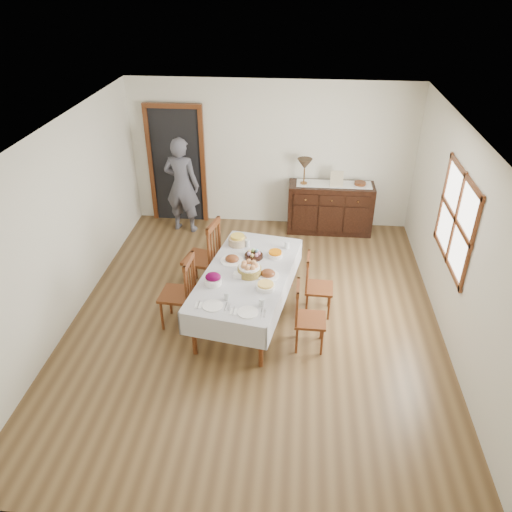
# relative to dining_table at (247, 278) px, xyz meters

# --- Properties ---
(ground) EXTENTS (6.00, 6.00, 0.00)m
(ground) POSITION_rel_dining_table_xyz_m (0.11, -0.04, -0.64)
(ground) COLOR brown
(room_shell) EXTENTS (5.02, 6.02, 2.65)m
(room_shell) POSITION_rel_dining_table_xyz_m (-0.03, 0.38, 1.00)
(room_shell) COLOR white
(room_shell) RESTS_ON ground
(dining_table) EXTENTS (1.43, 2.28, 0.73)m
(dining_table) POSITION_rel_dining_table_xyz_m (0.00, 0.00, 0.00)
(dining_table) COLOR silver
(dining_table) RESTS_ON ground
(chair_left_near) EXTENTS (0.46, 0.46, 1.04)m
(chair_left_near) POSITION_rel_dining_table_xyz_m (-0.86, -0.22, -0.12)
(chair_left_near) COLOR #5C2C14
(chair_left_near) RESTS_ON ground
(chair_left_far) EXTENTS (0.56, 0.56, 1.13)m
(chair_left_far) POSITION_rel_dining_table_xyz_m (-0.69, 0.63, -0.07)
(chair_left_far) COLOR #5C2C14
(chair_left_far) RESTS_ON ground
(chair_right_near) EXTENTS (0.39, 0.39, 0.92)m
(chair_right_near) POSITION_rel_dining_table_xyz_m (0.80, -0.53, -0.17)
(chair_right_near) COLOR #5C2C14
(chair_right_near) RESTS_ON ground
(chair_right_far) EXTENTS (0.39, 0.39, 0.90)m
(chair_right_far) POSITION_rel_dining_table_xyz_m (0.92, 0.20, -0.19)
(chair_right_far) COLOR #5C2C14
(chair_right_far) RESTS_ON ground
(sideboard) EXTENTS (1.49, 0.54, 0.89)m
(sideboard) POSITION_rel_dining_table_xyz_m (1.20, 2.67, -0.19)
(sideboard) COLOR black
(sideboard) RESTS_ON ground
(person) EXTENTS (0.63, 0.46, 1.84)m
(person) POSITION_rel_dining_table_xyz_m (-1.42, 2.48, 0.28)
(person) COLOR #52525E
(person) RESTS_ON ground
(bread_basket) EXTENTS (0.31, 0.31, 0.18)m
(bread_basket) POSITION_rel_dining_table_xyz_m (0.04, -0.05, 0.17)
(bread_basket) COLOR olive
(bread_basket) RESTS_ON dining_table
(egg_basket) EXTENTS (0.26, 0.26, 0.10)m
(egg_basket) POSITION_rel_dining_table_xyz_m (0.05, 0.38, 0.12)
(egg_basket) COLOR black
(egg_basket) RESTS_ON dining_table
(ham_platter_a) EXTENTS (0.32, 0.32, 0.11)m
(ham_platter_a) POSITION_rel_dining_table_xyz_m (-0.23, 0.25, 0.12)
(ham_platter_a) COLOR white
(ham_platter_a) RESTS_ON dining_table
(ham_platter_b) EXTENTS (0.30, 0.30, 0.11)m
(ham_platter_b) POSITION_rel_dining_table_xyz_m (0.28, -0.06, 0.12)
(ham_platter_b) COLOR white
(ham_platter_b) RESTS_ON dining_table
(beet_bowl) EXTENTS (0.22, 0.22, 0.16)m
(beet_bowl) POSITION_rel_dining_table_xyz_m (-0.40, -0.32, 0.16)
(beet_bowl) COLOR white
(beet_bowl) RESTS_ON dining_table
(carrot_bowl) EXTENTS (0.21, 0.21, 0.08)m
(carrot_bowl) POSITION_rel_dining_table_xyz_m (0.34, 0.43, 0.13)
(carrot_bowl) COLOR white
(carrot_bowl) RESTS_ON dining_table
(pineapple_bowl) EXTENTS (0.27, 0.27, 0.15)m
(pineapple_bowl) POSITION_rel_dining_table_xyz_m (-0.22, 0.72, 0.16)
(pineapple_bowl) COLOR tan
(pineapple_bowl) RESTS_ON dining_table
(casserole_dish) EXTENTS (0.24, 0.24, 0.08)m
(casserole_dish) POSITION_rel_dining_table_xyz_m (0.27, -0.36, 0.13)
(casserole_dish) COLOR white
(casserole_dish) RESTS_ON dining_table
(butter_dish) EXTENTS (0.15, 0.11, 0.07)m
(butter_dish) POSITION_rel_dining_table_xyz_m (-0.09, -0.14, 0.12)
(butter_dish) COLOR white
(butter_dish) RESTS_ON dining_table
(setting_left) EXTENTS (0.44, 0.31, 0.10)m
(setting_left) POSITION_rel_dining_table_xyz_m (-0.28, -0.73, 0.11)
(setting_left) COLOR white
(setting_left) RESTS_ON dining_table
(setting_right) EXTENTS (0.44, 0.31, 0.10)m
(setting_right) POSITION_rel_dining_table_xyz_m (0.15, -0.82, 0.11)
(setting_right) COLOR white
(setting_right) RESTS_ON dining_table
(glass_far_a) EXTENTS (0.07, 0.07, 0.11)m
(glass_far_a) POSITION_rel_dining_table_xyz_m (-0.07, 0.68, 0.14)
(glass_far_a) COLOR silver
(glass_far_a) RESTS_ON dining_table
(glass_far_b) EXTENTS (0.07, 0.07, 0.11)m
(glass_far_b) POSITION_rel_dining_table_xyz_m (0.50, 0.67, 0.14)
(glass_far_b) COLOR silver
(glass_far_b) RESTS_ON dining_table
(runner) EXTENTS (1.30, 0.35, 0.01)m
(runner) POSITION_rel_dining_table_xyz_m (1.23, 2.70, 0.26)
(runner) COLOR white
(runner) RESTS_ON sideboard
(table_lamp) EXTENTS (0.26, 0.26, 0.46)m
(table_lamp) POSITION_rel_dining_table_xyz_m (0.71, 2.66, 0.61)
(table_lamp) COLOR brown
(table_lamp) RESTS_ON sideboard
(picture_frame) EXTENTS (0.22, 0.08, 0.28)m
(picture_frame) POSITION_rel_dining_table_xyz_m (1.27, 2.60, 0.39)
(picture_frame) COLOR #BDAF8B
(picture_frame) RESTS_ON sideboard
(deco_bowl) EXTENTS (0.20, 0.20, 0.06)m
(deco_bowl) POSITION_rel_dining_table_xyz_m (1.68, 2.70, 0.28)
(deco_bowl) COLOR #5C2C14
(deco_bowl) RESTS_ON sideboard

